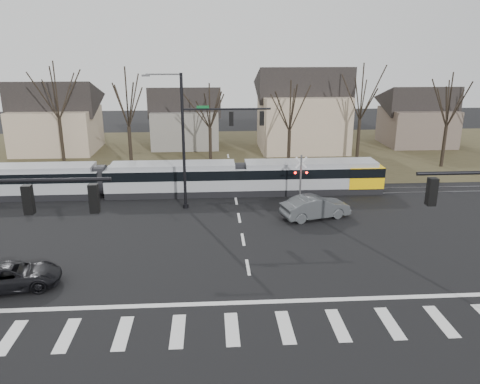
{
  "coord_description": "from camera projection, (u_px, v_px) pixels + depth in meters",
  "views": [
    {
      "loc": [
        -2.0,
        -22.0,
        12.08
      ],
      "look_at": [
        0.0,
        9.0,
        2.3
      ],
      "focal_mm": 35.0,
      "sensor_mm": 36.0,
      "label": 1
    }
  ],
  "objects": [
    {
      "name": "sedan",
      "position": [
        315.0,
        207.0,
        33.99
      ],
      "size": [
        4.4,
        5.96,
        1.66
      ],
      "primitive_type": "imported",
      "rotation": [
        0.0,
        0.0,
        1.85
      ],
      "color": "#44484B",
      "rests_on": "ground"
    },
    {
      "name": "house_b",
      "position": [
        185.0,
        114.0,
        57.46
      ],
      "size": [
        8.64,
        7.56,
        7.65
      ],
      "color": "slate",
      "rests_on": "ground"
    },
    {
      "name": "ground",
      "position": [
        251.0,
        284.0,
        24.7
      ],
      "size": [
        140.0,
        140.0,
        0.0
      ],
      "primitive_type": "plane",
      "color": "black"
    },
    {
      "name": "grass_verge",
      "position": [
        227.0,
        152.0,
        55.15
      ],
      "size": [
        140.0,
        28.0,
        0.01
      ],
      "primitive_type": "cube",
      "color": "#38331E",
      "rests_on": "ground"
    },
    {
      "name": "house_a",
      "position": [
        55.0,
        113.0,
        54.49
      ],
      "size": [
        9.72,
        8.64,
        8.6
      ],
      "color": "tan",
      "rests_on": "ground"
    },
    {
      "name": "stop_line",
      "position": [
        254.0,
        302.0,
        22.98
      ],
      "size": [
        28.0,
        0.35,
        0.01
      ],
      "primitive_type": "cube",
      "color": "silver",
      "rests_on": "ground"
    },
    {
      "name": "signal_pole_far",
      "position": [
        205.0,
        135.0,
        34.73
      ],
      "size": [
        9.28,
        0.44,
        10.2
      ],
      "color": "black",
      "rests_on": "ground"
    },
    {
      "name": "tram",
      "position": [
        172.0,
        178.0,
        39.16
      ],
      "size": [
        35.74,
        2.65,
        2.71
      ],
      "color": "gray",
      "rests_on": "ground"
    },
    {
      "name": "house_d",
      "position": [
        418.0,
        113.0,
        58.29
      ],
      "size": [
        8.64,
        7.56,
        7.65
      ],
      "color": "brown",
      "rests_on": "ground"
    },
    {
      "name": "lane_dashes",
      "position": [
        235.0,
        193.0,
        39.92
      ],
      "size": [
        0.18,
        30.0,
        0.01
      ],
      "color": "silver",
      "rests_on": "ground"
    },
    {
      "name": "tree_row",
      "position": [
        249.0,
        117.0,
        48.06
      ],
      "size": [
        59.2,
        7.2,
        10.0
      ],
      "color": "black",
      "rests_on": "ground"
    },
    {
      "name": "house_c",
      "position": [
        303.0,
        106.0,
        55.09
      ],
      "size": [
        10.8,
        8.64,
        10.1
      ],
      "color": "tan",
      "rests_on": "ground"
    },
    {
      "name": "suv",
      "position": [
        11.0,
        276.0,
        24.13
      ],
      "size": [
        4.22,
        5.81,
        1.36
      ],
      "primitive_type": "imported",
      "rotation": [
        0.0,
        0.0,
        1.78
      ],
      "color": "black",
      "rests_on": "ground"
    },
    {
      "name": "rail_pair",
      "position": [
        235.0,
        193.0,
        39.73
      ],
      "size": [
        90.0,
        1.52,
        0.06
      ],
      "color": "#59595E",
      "rests_on": "ground"
    },
    {
      "name": "rail_crossing_signal",
      "position": [
        300.0,
        181.0,
        36.61
      ],
      "size": [
        1.08,
        0.36,
        4.0
      ],
      "color": "#59595B",
      "rests_on": "ground"
    },
    {
      "name": "crosswalk",
      "position": [
        259.0,
        328.0,
        20.89
      ],
      "size": [
        27.0,
        2.6,
        0.01
      ],
      "color": "silver",
      "rests_on": "ground"
    }
  ]
}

